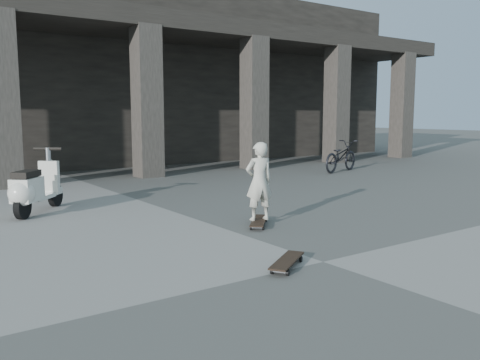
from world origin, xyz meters
TOP-DOWN VIEW (x-y plane):
  - ground at (0.00, 0.00)m, footprint 90.00×90.00m
  - colonnade at (-0.00, 13.77)m, footprint 28.00×8.82m
  - longboard at (0.56, 1.96)m, footprint 0.73×0.78m
  - skateboard_spare at (-0.49, 0.07)m, footprint 0.75×0.59m
  - child at (0.56, 1.96)m, footprint 0.48×0.36m
  - scooter at (-2.09, 4.76)m, footprint 1.15×1.29m
  - bicycle at (6.90, 6.32)m, footprint 1.84×1.07m

SIDE VIEW (x-z plane):
  - ground at x=0.00m, z-range 0.00..0.00m
  - longboard at x=0.56m, z-range 0.03..0.11m
  - skateboard_spare at x=-0.49m, z-range 0.02..0.12m
  - scooter at x=-2.09m, z-range -0.12..0.99m
  - bicycle at x=6.90m, z-range 0.00..0.91m
  - child at x=0.56m, z-range 0.09..1.28m
  - colonnade at x=0.00m, z-range 0.03..6.03m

